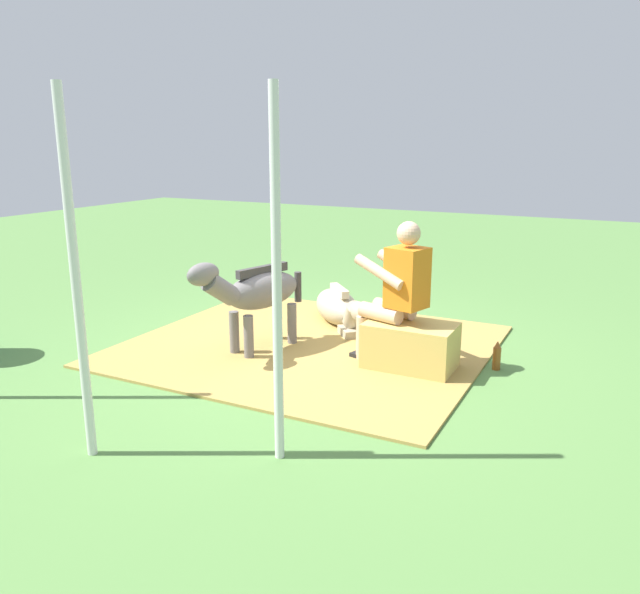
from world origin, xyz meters
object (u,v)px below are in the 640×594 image
soda_bottle (497,356)px  tent_pole_mid (76,281)px  hay_bale (410,347)px  pony_standing (256,293)px  tent_pole_left (277,282)px  person_seated (396,289)px  pony_lying (340,308)px

soda_bottle → tent_pole_mid: tent_pole_mid is taller
hay_bale → pony_standing: pony_standing is taller
soda_bottle → tent_pole_mid: size_ratio=0.11×
soda_bottle → tent_pole_mid: 3.51m
pony_standing → tent_pole_mid: (-0.12, 2.16, 0.56)m
pony_standing → tent_pole_left: size_ratio=0.58×
tent_pole_left → tent_pole_mid: same height
hay_bale → tent_pole_mid: bearing=60.9°
person_seated → tent_pole_left: 1.94m
pony_lying → tent_pole_mid: (0.20, 3.30, 0.95)m
hay_bale → pony_lying: pony_lying is taller
pony_lying → soda_bottle: pony_lying is taller
tent_pole_left → person_seated: bearing=-92.1°
person_seated → soda_bottle: size_ratio=4.97×
pony_lying → hay_bale: bearing=140.0°
person_seated → soda_bottle: person_seated is taller
tent_pole_mid → hay_bale: bearing=-119.1°
tent_pole_mid → soda_bottle: bearing=-126.4°
pony_lying → tent_pole_left: 3.08m
soda_bottle → tent_pole_left: size_ratio=0.11×
tent_pole_left → pony_lying: bearing=-72.3°
pony_standing → tent_pole_left: bearing=126.4°
pony_standing → tent_pole_left: 2.12m
person_seated → tent_pole_mid: tent_pole_mid is taller
pony_lying → tent_pole_left: size_ratio=0.51×
soda_bottle → tent_pole_left: 2.58m
hay_bale → person_seated: (0.16, -0.03, 0.50)m
tent_pole_left → tent_pole_mid: 1.21m
hay_bale → person_seated: size_ratio=0.59×
pony_standing → soda_bottle: pony_standing is taller
pony_standing → pony_lying: 1.25m
pony_lying → soda_bottle: (-1.79, 0.60, -0.06)m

